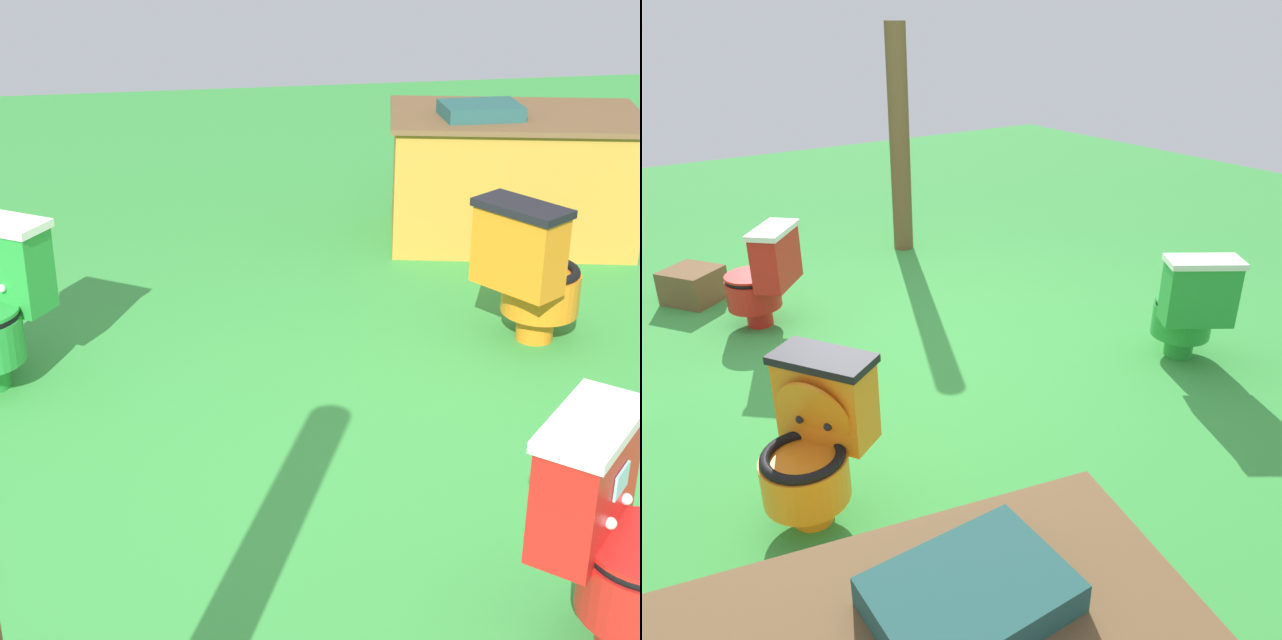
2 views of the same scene
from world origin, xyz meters
TOP-DOWN VIEW (x-y plane):
  - ground at (0.00, 0.00)m, footprint 14.00×14.00m
  - toilet_red at (0.54, -0.88)m, footprint 0.63×0.63m
  - toilet_orange at (0.99, 1.09)m, footprint 0.63×0.60m
  - vendor_table at (1.38, 2.50)m, footprint 1.61×1.16m

SIDE VIEW (x-z plane):
  - ground at x=0.00m, z-range 0.00..0.00m
  - toilet_red at x=0.54m, z-range 0.01..0.73m
  - toilet_orange at x=0.99m, z-range 0.01..0.74m
  - vendor_table at x=1.38m, z-range -0.03..0.82m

